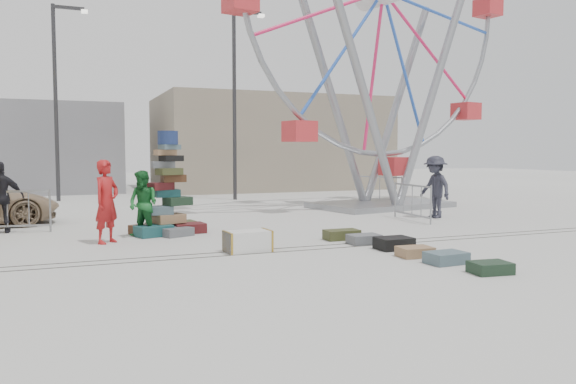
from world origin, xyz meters
name	(u,v)px	position (x,y,z in m)	size (l,w,h in m)	color
ground	(276,258)	(0.00, 0.00, 0.00)	(90.00, 90.00, 0.00)	#9E9E99
track_line_near	(266,253)	(0.00, 0.60, 0.00)	(40.00, 0.04, 0.01)	#47443F
track_line_far	(259,250)	(0.00, 1.00, 0.00)	(40.00, 0.04, 0.01)	#47443F
building_right	(268,143)	(7.00, 20.00, 2.50)	(12.00, 8.00, 5.00)	gray
building_left	(17,148)	(-6.00, 22.00, 2.20)	(10.00, 8.00, 4.40)	gray
lamp_post_right	(236,94)	(3.09, 13.00, 4.48)	(1.41, 0.25, 8.00)	#2D2D30
lamp_post_left	(58,92)	(-3.91, 15.00, 4.48)	(1.41, 0.25, 8.00)	#2D2D30
suitcase_tower	(168,205)	(-1.37, 4.05, 0.72)	(1.88, 1.64, 2.56)	#1C5154
ferris_wheel	(383,20)	(7.04, 7.82, 6.78)	(11.67, 3.80, 13.76)	gray
steamer_trunk	(248,241)	(-0.28, 0.89, 0.21)	(0.92, 0.53, 0.43)	silver
row_case_0	(342,235)	(2.24, 1.59, 0.12)	(0.81, 0.45, 0.23)	#3F4321
row_case_1	(364,239)	(2.42, 0.87, 0.11)	(0.70, 0.47, 0.21)	slate
row_case_2	(394,243)	(2.66, 0.02, 0.13)	(0.74, 0.55, 0.26)	black
row_case_3	(415,252)	(2.58, -0.86, 0.10)	(0.66, 0.48, 0.20)	#9B734F
row_case_4	(446,258)	(2.73, -1.63, 0.11)	(0.73, 0.51, 0.22)	slate
row_case_5	(490,268)	(2.89, -2.59, 0.10)	(0.66, 0.48, 0.20)	#1C3221
barricade_dummy_c	(7,212)	(-5.10, 5.59, 0.55)	(2.00, 0.10, 1.10)	gray
barricade_wheel_front	(412,202)	(5.83, 4.03, 0.55)	(2.00, 0.10, 1.10)	gray
barricade_wheel_back	(380,190)	(7.76, 9.08, 0.55)	(2.00, 0.10, 1.10)	gray
pedestrian_red	(107,202)	(-2.88, 3.08, 0.94)	(0.68, 0.45, 1.87)	maroon
pedestrian_green	(143,204)	(-2.02, 3.63, 0.80)	(0.78, 0.61, 1.60)	#175F26
pedestrian_black	(1,197)	(-5.24, 5.68, 0.90)	(1.06, 0.44, 1.81)	black
pedestrian_grey	(435,187)	(6.89, 4.38, 0.96)	(1.24, 0.71, 1.92)	#252531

